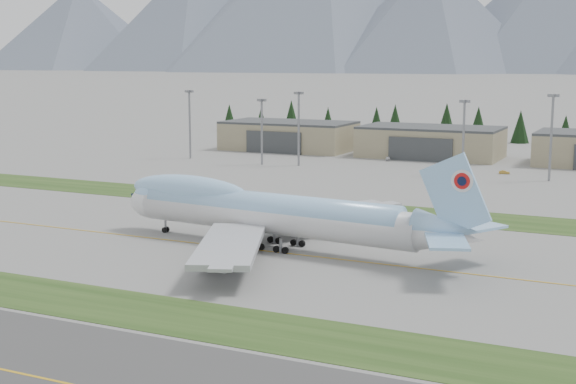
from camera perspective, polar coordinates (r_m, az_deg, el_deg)
The scene contains 13 objects.
ground at distance 141.85m, azimuth -0.14°, elevation -4.39°, with size 7000.00×7000.00×0.00m, color slate.
grass_strip_near at distance 110.03m, azimuth -8.75°, elevation -8.60°, with size 400.00×14.00×0.08m, color #243F16.
grass_strip_far at distance 182.61m, azimuth 5.93°, elevation -1.33°, with size 400.00×18.00×0.08m, color #243F16.
asphalt_taxiway at distance 92.37m, azimuth -17.28°, elevation -12.50°, with size 400.00×32.00×0.04m, color #323232.
taxiway_line_main at distance 141.85m, azimuth -0.14°, elevation -4.39°, with size 400.00×0.40×0.02m, color gold.
taxiway_line_near at distance 92.37m, azimuth -17.28°, elevation -12.50°, with size 400.00×0.40×0.02m, color gold.
boeing_747_freighter at distance 145.45m, azimuth -1.34°, elevation -1.45°, with size 74.23×63.71×19.52m.
hangar_left at distance 304.53m, azimuth 0.06°, elevation 4.03°, with size 48.00×26.60×10.80m.
hangar_center at distance 285.59m, azimuth 10.11°, elevation 3.53°, with size 48.00×26.60×10.80m.
floodlight_masts at distance 251.17m, azimuth 4.03°, elevation 5.32°, with size 122.92×7.54×24.38m.
service_vehicle_a at distance 273.97m, azimuth 7.11°, elevation 2.23°, with size 1.61×3.99×1.36m, color silver.
service_vehicle_b at distance 248.59m, azimuth 15.12°, elevation 1.25°, with size 1.15×3.26×1.07m, color #AD832B.
conifer_belt at distance 343.86m, azimuth 14.77°, elevation 4.61°, with size 273.06×15.28×16.00m.
Camera 1 is at (59.09, -124.46, 33.76)m, focal length 50.00 mm.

